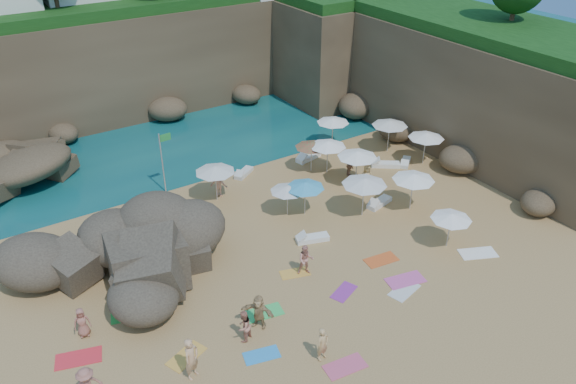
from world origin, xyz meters
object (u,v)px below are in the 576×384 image
person_stand_1 (244,326)px  lounger_0 (244,173)px  rock_outcrop (126,286)px  person_stand_4 (366,177)px  parasol_1 (333,120)px  person_stand_3 (349,166)px  person_stand_5 (180,216)px  parasol_0 (328,144)px  person_stand_2 (219,184)px  parasol_2 (390,123)px  flag_pole (163,155)px  person_stand_0 (192,359)px

person_stand_1 → lounger_0: bearing=-147.7°
lounger_0 → person_stand_1: (-7.12, -12.98, 0.64)m
rock_outcrop → person_stand_4: bearing=3.6°
rock_outcrop → parasol_1: 19.20m
rock_outcrop → person_stand_1: rock_outcrop is taller
person_stand_3 → person_stand_4: bearing=-176.4°
person_stand_5 → person_stand_4: bearing=-0.1°
person_stand_3 → parasol_0: bearing=43.9°
person_stand_3 → person_stand_4: size_ratio=0.91×
person_stand_2 → parasol_2: bearing=-137.3°
flag_pole → parasol_1: bearing=-1.5°
person_stand_2 → person_stand_4: size_ratio=1.03×
person_stand_2 → person_stand_0: bearing=105.7°
parasol_2 → person_stand_4: (-4.73, -3.33, -1.32)m
flag_pole → person_stand_3: (10.70, -4.58, -1.74)m
person_stand_4 → flag_pole: bearing=176.7°
person_stand_2 → person_stand_4: bearing=-160.9°
parasol_0 → person_stand_0: parasol_0 is taller
person_stand_2 → parasol_0: bearing=-141.8°
flag_pole → lounger_0: size_ratio=2.35×
person_stand_0 → person_stand_4: (15.30, 7.84, -0.13)m
person_stand_0 → person_stand_1: 2.75m
parasol_1 → person_stand_5: 14.07m
parasol_0 → person_stand_1: size_ratio=1.53×
parasol_1 → person_stand_3: bearing=-112.7°
parasol_2 → person_stand_3: (-4.57, -1.44, -1.39)m
person_stand_0 → person_stand_2: (7.23, 12.05, -0.11)m
person_stand_2 → person_stand_5: bearing=77.0°
flag_pole → person_stand_1: 13.95m
person_stand_0 → person_stand_4: person_stand_0 is taller
rock_outcrop → person_stand_3: 16.20m
rock_outcrop → person_stand_0: 6.94m
parasol_2 → person_stand_4: bearing=-144.8°
parasol_0 → person_stand_3: 1.99m
parasol_1 → person_stand_0: parasol_1 is taller
parasol_0 → person_stand_2: (-7.35, 1.09, -1.20)m
rock_outcrop → parasol_2: bearing=11.9°
person_stand_4 → person_stand_0: bearing=-124.6°
flag_pole → person_stand_3: size_ratio=2.56×
person_stand_5 → person_stand_3: bearing=9.2°
parasol_2 → parasol_1: bearing=134.7°
lounger_0 → person_stand_4: size_ratio=1.00×
flag_pole → parasol_1: (12.48, -0.32, -0.51)m
rock_outcrop → person_stand_4: (15.77, 0.99, 0.84)m
rock_outcrop → person_stand_3: rock_outcrop is taller
person_stand_2 → person_stand_3: size_ratio=1.12×
parasol_2 → person_stand_2: (-12.81, 0.88, -1.30)m
person_stand_0 → person_stand_1: person_stand_0 is taller
parasol_2 → person_stand_2: bearing=176.1°
person_stand_0 → person_stand_3: (15.46, 9.73, -0.20)m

